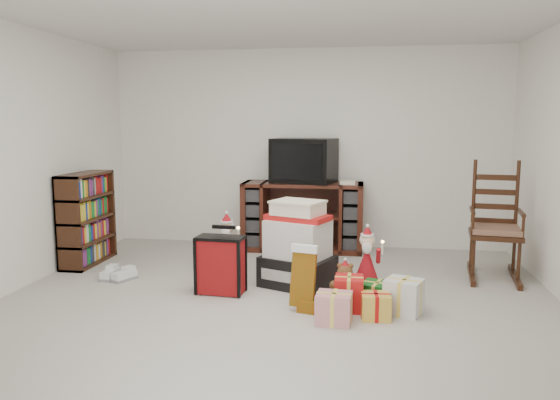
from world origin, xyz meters
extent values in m
cube|color=#B0ABA1|center=(0.00, 0.00, -0.01)|extent=(5.00, 5.00, 0.01)
cube|color=silver|center=(0.00, 0.00, 2.50)|extent=(5.00, 5.00, 0.01)
cube|color=white|center=(0.00, 2.50, 1.25)|extent=(5.00, 0.01, 2.50)
cube|color=white|center=(0.00, -2.50, 1.25)|extent=(5.00, 0.01, 2.50)
cube|color=#451813|center=(-0.01, 2.21, 0.42)|extent=(1.48, 0.54, 0.84)
cube|color=#B2B1B4|center=(-0.01, 2.17, 0.50)|extent=(0.45, 0.32, 0.08)
cube|color=#361D0E|center=(-2.33, 1.18, 0.51)|extent=(0.28, 0.84, 1.02)
cube|color=#361D0E|center=(2.07, 1.26, 0.45)|extent=(0.56, 0.54, 0.05)
cube|color=#88614A|center=(2.07, 1.26, 0.51)|extent=(0.51, 0.50, 0.06)
cube|color=#361D0E|center=(2.07, 1.48, 0.86)|extent=(0.43, 0.11, 0.77)
cube|color=#361D0E|center=(2.07, 1.26, 0.03)|extent=(0.60, 0.88, 0.06)
cube|color=black|center=(0.12, 0.68, 0.15)|extent=(0.78, 0.69, 0.30)
cube|color=silver|center=(0.12, 0.68, 0.47)|extent=(0.67, 0.60, 0.36)
cube|color=red|center=(0.12, 0.68, 0.68)|extent=(0.67, 0.52, 0.05)
cube|color=#F0E3C4|center=(0.12, 0.68, 0.76)|extent=(0.54, 0.48, 0.12)
cube|color=maroon|center=(-0.56, 0.33, 0.27)|extent=(0.43, 0.25, 0.55)
cube|color=black|center=(-0.56, 0.43, 0.62)|extent=(0.22, 0.05, 0.03)
ellipsoid|color=brown|center=(0.59, 0.38, 0.11)|extent=(0.22, 0.18, 0.23)
sphere|color=brown|center=(0.59, 0.36, 0.24)|extent=(0.14, 0.14, 0.14)
cone|color=#A4111A|center=(0.78, 0.79, 0.20)|extent=(0.28, 0.28, 0.39)
sphere|color=beige|center=(0.78, 0.79, 0.44)|extent=(0.13, 0.13, 0.13)
cone|color=#A4111A|center=(0.78, 0.79, 0.55)|extent=(0.12, 0.12, 0.10)
cylinder|color=silver|center=(0.93, 0.68, 0.40)|extent=(0.02, 0.02, 0.12)
cone|color=#A4111A|center=(-0.69, 1.09, 0.21)|extent=(0.29, 0.29, 0.42)
sphere|color=beige|center=(-0.69, 1.09, 0.47)|extent=(0.14, 0.14, 0.14)
cone|color=#A4111A|center=(-0.69, 1.09, 0.58)|extent=(0.13, 0.13, 0.11)
cylinder|color=silver|center=(-0.54, 0.98, 0.43)|extent=(0.02, 0.02, 0.13)
cube|color=white|center=(-1.80, 0.61, 0.05)|extent=(0.12, 0.27, 0.09)
cube|color=white|center=(-1.63, 0.61, 0.05)|extent=(0.21, 0.29, 0.09)
cube|color=red|center=(0.64, 0.04, 0.13)|extent=(0.26, 0.26, 0.26)
cube|color=#165A1A|center=(0.84, 0.30, 0.13)|extent=(0.26, 0.26, 0.26)
cube|color=gold|center=(0.89, -0.11, 0.13)|extent=(0.26, 0.26, 0.26)
cube|color=silver|center=(0.59, -0.31, 0.13)|extent=(0.26, 0.26, 0.26)
cube|color=silver|center=(1.09, 0.09, 0.13)|extent=(0.26, 0.26, 0.26)
cube|color=black|center=(0.00, 2.25, 1.12)|extent=(0.83, 0.67, 0.54)
cube|color=black|center=(0.00, 1.98, 1.12)|extent=(0.62, 0.16, 0.43)
camera|label=1|loc=(0.75, -4.44, 1.59)|focal=35.00mm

